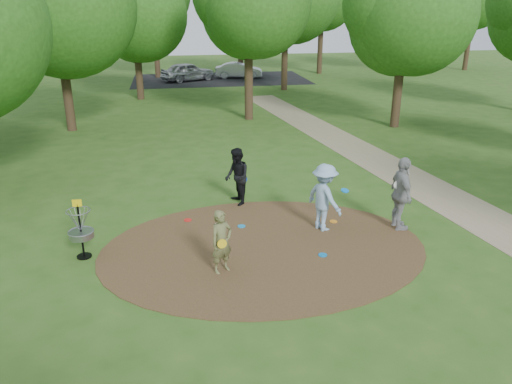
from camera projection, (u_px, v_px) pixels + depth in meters
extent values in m
plane|color=#2D5119|center=(264.00, 248.00, 12.86)|extent=(100.00, 100.00, 0.00)
cylinder|color=#47301C|center=(264.00, 248.00, 12.86)|extent=(8.40, 8.40, 0.02)
cube|color=#8C7A5B|center=(454.00, 203.00, 15.73)|extent=(7.55, 39.89, 0.01)
cube|color=black|center=(220.00, 79.00, 40.78)|extent=(14.00, 8.00, 0.01)
imported|color=#66693D|center=(222.00, 242.00, 11.48)|extent=(0.67, 0.60, 1.54)
cylinder|color=yellow|center=(222.00, 244.00, 11.30)|extent=(0.22, 0.06, 0.22)
imported|color=#8FB2D6|center=(324.00, 198.00, 13.59)|extent=(1.17, 1.41, 1.90)
cylinder|color=blue|center=(345.00, 191.00, 13.65)|extent=(0.29, 0.28, 0.08)
imported|color=black|center=(237.00, 177.00, 15.37)|extent=(0.81, 0.97, 1.79)
cylinder|color=#0B39C5|center=(244.00, 179.00, 15.44)|extent=(0.23, 0.09, 0.22)
imported|color=#959598|center=(401.00, 194.00, 13.61)|extent=(0.58, 1.24, 2.07)
cylinder|color=silver|center=(397.00, 185.00, 13.46)|extent=(0.23, 0.09, 0.22)
cylinder|color=#1A90D4|center=(241.00, 226.00, 14.05)|extent=(0.22, 0.22, 0.02)
cylinder|color=#0B76CA|center=(323.00, 255.00, 12.45)|extent=(0.22, 0.22, 0.02)
cylinder|color=red|center=(188.00, 220.00, 14.44)|extent=(0.22, 0.22, 0.02)
imported|color=#999CA0|center=(188.00, 72.00, 39.61)|extent=(4.60, 3.35, 1.46)
imported|color=#B0B3B9|center=(239.00, 70.00, 41.14)|extent=(4.02, 2.00, 1.27)
cylinder|color=orange|center=(333.00, 221.00, 14.35)|extent=(0.22, 0.22, 0.02)
cylinder|color=black|center=(81.00, 232.00, 12.18)|extent=(0.05, 0.05, 1.35)
cylinder|color=black|center=(84.00, 256.00, 12.41)|extent=(0.36, 0.36, 0.04)
cylinder|color=gray|center=(81.00, 234.00, 12.20)|extent=(0.60, 0.60, 0.16)
torus|color=gray|center=(81.00, 232.00, 12.17)|extent=(0.63, 0.63, 0.03)
torus|color=gray|center=(78.00, 211.00, 11.97)|extent=(0.58, 0.58, 0.02)
cube|color=yellow|center=(77.00, 203.00, 11.90)|extent=(0.22, 0.02, 0.18)
cylinder|color=#332316|center=(67.00, 92.00, 23.95)|extent=(0.44, 0.44, 3.80)
sphere|color=#255316|center=(56.00, 10.00, 22.63)|extent=(6.47, 6.47, 6.47)
cylinder|color=#332316|center=(249.00, 80.00, 26.23)|extent=(0.44, 0.44, 4.18)
sphere|color=#255316|center=(248.00, 8.00, 24.96)|extent=(5.38, 5.38, 5.38)
cylinder|color=#332316|center=(398.00, 91.00, 24.69)|extent=(0.44, 0.44, 3.61)
sphere|color=#255316|center=(405.00, 20.00, 23.50)|extent=(5.56, 5.56, 5.56)
cylinder|color=#332316|center=(139.00, 72.00, 31.85)|extent=(0.44, 0.44, 3.42)
sphere|color=#255316|center=(134.00, 18.00, 30.68)|extent=(5.68, 5.68, 5.68)
cylinder|color=#332316|center=(285.00, 59.00, 35.12)|extent=(0.44, 0.44, 4.37)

